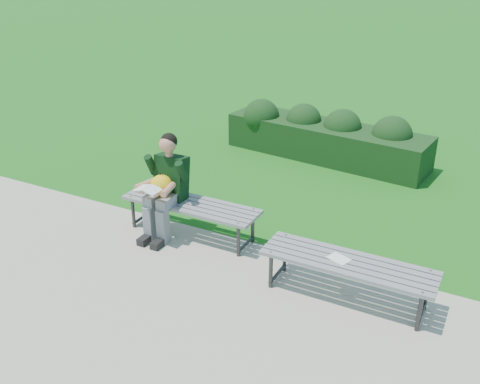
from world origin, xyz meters
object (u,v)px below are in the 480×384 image
Objects in this scene: hedge at (325,135)px; paper_sheet at (339,259)px; bench_left at (191,207)px; seated_boy at (165,183)px; bench_right at (348,266)px.

hedge is 13.86× the size of paper_sheet.
paper_sheet is at bearing -11.14° from bench_left.
hedge is 2.76× the size of seated_boy.
bench_left is at bearing 169.36° from bench_right.
paper_sheet is at bearing -7.41° from seated_boy.
bench_left is 2.11m from paper_sheet.
bench_right is at bearing -10.64° from bench_left.
seated_boy reaches higher than paper_sheet.
seated_boy reaches higher than hedge.
hedge is 4.18m from paper_sheet.
hedge is 3.53m from bench_left.
bench_left is 2.21m from bench_right.
hedge reaches higher than paper_sheet.
bench_right is 2.51m from seated_boy.
paper_sheet is (2.07, -0.41, 0.06)m from bench_left.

